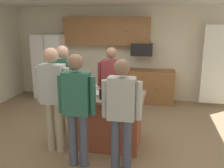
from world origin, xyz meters
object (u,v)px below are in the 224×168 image
Objects in this scene: person_guest_left at (111,82)px; person_guest_by_door at (53,93)px; mug_blue_stoneware at (95,88)px; glass_short_whisky at (101,94)px; person_elder_center at (64,84)px; glass_dark_ale at (107,87)px; refrigerator at (51,66)px; tumbler_amber at (121,93)px; person_guest_right at (121,109)px; glass_pilsner at (88,88)px; microwave_over_range at (142,49)px; glass_stout_tall at (115,87)px; person_host_foreground at (77,104)px; kitchen_island at (109,120)px; mug_ceramic_white at (129,95)px; serving_tray at (106,94)px.

person_guest_by_door reaches higher than person_guest_left.
mug_blue_stoneware is 0.78× the size of glass_short_whisky.
mug_blue_stoneware is (0.62, -0.03, -0.03)m from person_elder_center.
person_guest_left reaches higher than glass_dark_ale.
refrigerator reaches higher than tumbler_amber.
tumbler_amber is (2.51, -2.65, 0.08)m from refrigerator.
refrigerator reaches higher than person_guest_left.
person_guest_right is 9.80× the size of glass_pilsner.
glass_stout_tall is at bearing -96.21° from microwave_over_range.
person_host_foreground is (1.97, -3.29, 0.08)m from refrigerator.
person_guest_by_door is at bearing 48.72° from person_guest_right.
glass_short_whisky is at bearing -3.97° from person_host_foreground.
kitchen_island is at bearing 0.00° from person_guest_by_door.
glass_short_whisky is at bearing -87.88° from glass_dark_ale.
person_elder_center is (-0.80, -0.53, 0.04)m from person_guest_left.
glass_short_whisky is (0.85, -0.50, 0.01)m from person_elder_center.
person_guest_left is at bearing 69.07° from glass_pilsner.
person_guest_right reaches higher than tumbler_amber.
person_elder_center is 13.69× the size of glass_dark_ale.
tumbler_amber reaches higher than mug_ceramic_white.
person_guest_right is at bearing -91.22° from mug_ceramic_white.
person_elder_center is at bearing 177.27° from mug_blue_stoneware.
microwave_over_range is 0.32× the size of person_guest_by_door.
person_host_foreground is at bearing -59.13° from refrigerator.
mug_blue_stoneware is at bearing -104.24° from microwave_over_range.
tumbler_amber is (-0.11, 0.63, 0.04)m from person_guest_right.
person_guest_by_door is at bearing -155.41° from serving_tray.
glass_pilsner is at bearing -105.35° from microwave_over_range.
tumbler_amber is at bearing -15.14° from glass_pilsner.
mug_blue_stoneware is at bearing 148.93° from tumbler_amber.
microwave_over_range is 2.80m from tumbler_amber.
mug_blue_stoneware is (-0.18, -0.56, 0.02)m from person_guest_left.
glass_pilsner reaches higher than glass_short_whisky.
refrigerator is 4.17× the size of serving_tray.
person_guest_by_door reaches higher than kitchen_island.
tumbler_amber reaches higher than serving_tray.
person_host_foreground reaches higher than glass_pilsner.
person_host_foreground is at bearing -102.62° from glass_dark_ale.
glass_stout_tall is (0.98, 0.02, -0.00)m from person_elder_center.
glass_stout_tall is at bearing 7.76° from glass_dark_ale.
glass_stout_tall is at bearing 114.43° from tumbler_amber.
person_elder_center is at bearing -178.87° from glass_stout_tall.
person_guest_by_door is at bearing -133.65° from glass_pilsner.
mug_ceramic_white is 0.97× the size of glass_dark_ale.
refrigerator is 10.82× the size of glass_pilsner.
glass_dark_ale is at bearing 142.62° from mug_ceramic_white.
person_host_foreground reaches higher than glass_dark_ale.
person_guest_right is 0.63m from glass_short_whisky.
glass_stout_tall is at bearing 10.89° from person_guest_by_door.
kitchen_island is 0.63m from mug_blue_stoneware.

